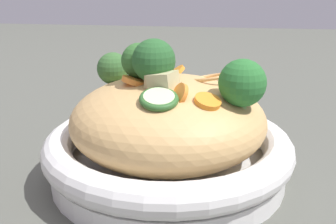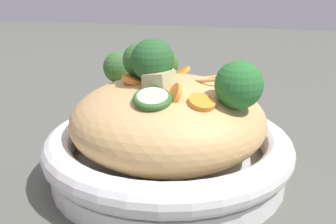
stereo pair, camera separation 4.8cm
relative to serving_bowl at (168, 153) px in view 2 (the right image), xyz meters
The scene contains 7 objects.
ground_plane 0.03m from the serving_bowl, ahead, with size 3.00×3.00×0.00m, color #52544C.
serving_bowl is the anchor object (origin of this frame).
noodle_heap 0.04m from the serving_bowl, 57.92° to the right, with size 0.23×0.23×0.11m.
broccoli_florets 0.10m from the serving_bowl, ahead, with size 0.17×0.21×0.08m.
carrot_coins 0.09m from the serving_bowl, 156.13° to the right, with size 0.16×0.12×0.03m.
zucchini_slices 0.09m from the serving_bowl, 145.54° to the left, with size 0.15×0.07×0.02m.
chicken_chunks 0.10m from the serving_bowl, behind, with size 0.04×0.04×0.03m.
Camera 2 is at (-0.45, -0.11, 0.24)m, focal length 44.60 mm.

